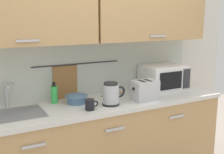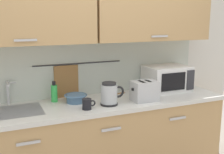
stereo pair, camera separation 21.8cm
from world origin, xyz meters
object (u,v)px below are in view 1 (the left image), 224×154
dish_soap_bottle (54,94)px  mug_near_sink (90,105)px  toaster (145,90)px  microwave (163,77)px  mixing_bowl (76,99)px  electric_kettle (111,94)px  wooden_spoon (115,94)px

dish_soap_bottle → mug_near_sink: 0.40m
toaster → microwave: bearing=30.6°
mixing_bowl → toaster: 0.65m
electric_kettle → toaster: 0.36m
microwave → toaster: microwave is taller
mixing_bowl → wooden_spoon: 0.48m
electric_kettle → dish_soap_bottle: size_ratio=1.16×
mixing_bowl → toaster: (0.62, -0.20, 0.05)m
dish_soap_bottle → toaster: (0.80, -0.31, 0.01)m
mug_near_sink → toaster: toaster is taller
mug_near_sink → dish_soap_bottle: bearing=121.5°
dish_soap_bottle → toaster: size_ratio=0.77×
dish_soap_bottle → toaster: dish_soap_bottle is taller
toaster → wooden_spoon: (-0.15, 0.31, -0.09)m
dish_soap_bottle → wooden_spoon: dish_soap_bottle is taller
microwave → mug_near_sink: microwave is taller
electric_kettle → dish_soap_bottle: (-0.44, 0.29, -0.01)m
electric_kettle → toaster: bearing=-2.0°
mug_near_sink → toaster: bearing=3.5°
mixing_bowl → electric_kettle: bearing=-36.2°
dish_soap_bottle → mug_near_sink: bearing=-58.5°
dish_soap_bottle → wooden_spoon: 0.65m
microwave → electric_kettle: size_ratio=2.03×
dish_soap_bottle → mixing_bowl: size_ratio=0.92×
toaster → dish_soap_bottle: bearing=159.0°
electric_kettle → mixing_bowl: 0.33m
electric_kettle → dish_soap_bottle: 0.53m
microwave → electric_kettle: 0.81m
microwave → mug_near_sink: bearing=-164.3°
toaster → wooden_spoon: bearing=116.4°
wooden_spoon → dish_soap_bottle: bearing=-179.7°
mug_near_sink → toaster: 0.59m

